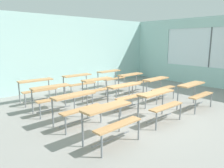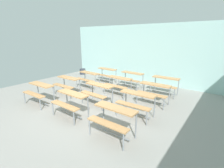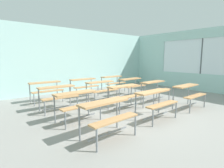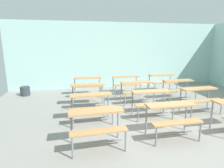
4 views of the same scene
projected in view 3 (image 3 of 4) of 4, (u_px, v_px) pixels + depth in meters
ground at (140, 114)px, 5.15m from camera, size 10.00×9.00×0.05m
wall_back at (69, 60)px, 8.35m from camera, size 10.00×0.12×3.00m
wall_right at (215, 62)px, 7.99m from camera, size 0.12×9.00×3.00m
desk_bench_r0c0 at (108, 111)px, 3.47m from camera, size 1.12×0.63×0.74m
desk_bench_r0c1 at (156, 98)px, 4.57m from camera, size 1.10×0.59×0.74m
desk_bench_r0c2 at (189, 91)px, 5.58m from camera, size 1.11×0.60×0.74m
desk_bench_r1c0 at (77, 100)px, 4.41m from camera, size 1.12×0.63×0.74m
desk_bench_r1c1 at (126, 91)px, 5.50m from camera, size 1.12×0.62×0.74m
desk_bench_r1c2 at (155, 86)px, 6.50m from camera, size 1.12×0.63×0.74m
desk_bench_r2c0 at (58, 92)px, 5.34m from camera, size 1.12×0.63×0.74m
desk_bench_r2c1 at (101, 86)px, 6.47m from camera, size 1.11×0.61×0.74m
desk_bench_r2c2 at (132, 83)px, 7.46m from camera, size 1.11×0.61×0.74m
desk_bench_r3c0 at (46, 87)px, 6.35m from camera, size 1.12×0.63×0.74m
desk_bench_r3c1 at (84, 83)px, 7.32m from camera, size 1.12×0.62×0.74m
desk_bench_r3c2 at (113, 80)px, 8.36m from camera, size 1.12×0.62×0.74m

